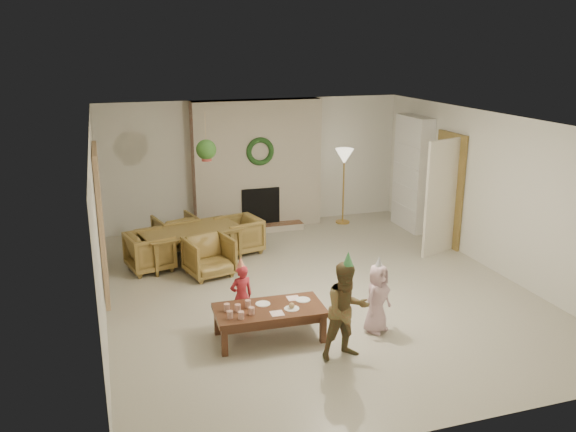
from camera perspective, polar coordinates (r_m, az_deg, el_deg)
name	(u,v)px	position (r m, az deg, el deg)	size (l,w,h in m)	color
floor	(315,289)	(8.91, 2.64, -7.02)	(7.00, 7.00, 0.00)	#B7B29E
ceiling	(318,121)	(8.24, 2.87, 9.13)	(7.00, 7.00, 0.00)	white
wall_back	(255,163)	(11.75, -3.22, 5.14)	(7.00, 7.00, 0.00)	silver
wall_front	(452,309)	(5.55, 15.57, -8.63)	(7.00, 7.00, 0.00)	silver
wall_left	(98,227)	(7.99, -17.85, -1.06)	(7.00, 7.00, 0.00)	silver
wall_right	(494,193)	(9.92, 19.23, 2.13)	(7.00, 7.00, 0.00)	silver
fireplace_mass	(257,165)	(11.56, -2.97, 4.96)	(2.50, 0.40, 2.50)	#561E17
fireplace_hearth	(263,228)	(11.53, -2.44, -1.18)	(1.60, 0.30, 0.12)	#5A2F18
fireplace_firebox	(260,207)	(11.57, -2.68, 0.91)	(0.75, 0.12, 0.75)	black
fireplace_wreath	(260,152)	(11.28, -2.69, 6.23)	(0.54, 0.54, 0.10)	#183F17
floor_lamp_base	(343,222)	(12.12, 5.28, -0.57)	(0.28, 0.28, 0.03)	gold
floor_lamp_post	(343,189)	(11.94, 5.37, 2.63)	(0.03, 0.03, 1.37)	gold
floor_lamp_shade	(344,156)	(11.80, 5.45, 5.75)	(0.37, 0.37, 0.30)	beige
bookshelf_carcass	(412,173)	(11.74, 11.89, 4.05)	(0.30, 1.00, 2.20)	white
bookshelf_shelf_a	(409,206)	(11.88, 11.63, 0.99)	(0.30, 0.92, 0.03)	white
bookshelf_shelf_b	(411,186)	(11.78, 11.74, 2.86)	(0.30, 0.92, 0.03)	white
bookshelf_shelf_c	(412,166)	(11.70, 11.85, 4.77)	(0.30, 0.92, 0.03)	white
bookshelf_shelf_d	(413,145)	(11.63, 11.97, 6.70)	(0.30, 0.92, 0.03)	white
books_row_lower	(413,201)	(11.71, 11.93, 1.45)	(0.20, 0.40, 0.24)	#A43F1E
books_row_mid	(409,178)	(11.78, 11.57, 3.57)	(0.20, 0.44, 0.24)	navy
books_row_upper	(414,160)	(11.58, 12.04, 5.29)	(0.20, 0.36, 0.22)	#B19826
door_frame	(449,190)	(10.90, 15.23, 2.46)	(0.05, 0.86, 2.04)	olive
door_leaf	(441,198)	(10.40, 14.58, 1.73)	(0.05, 0.80, 2.00)	beige
curtain_panel	(101,223)	(8.18, -17.59, -0.64)	(0.06, 1.20, 2.00)	#C2AF89
dining_table	(192,245)	(10.00, -9.29, -2.82)	(1.62, 0.90, 0.57)	olive
dining_chair_near	(209,256)	(9.37, -7.61, -3.89)	(0.67, 0.69, 0.63)	olive
dining_chair_far	(176,233)	(10.62, -10.77, -1.58)	(0.67, 0.69, 0.63)	olive
dining_chair_left	(150,251)	(9.76, -13.16, -3.34)	(0.67, 0.69, 0.63)	olive
dining_chair_right	(239,235)	(10.33, -4.73, -1.84)	(0.67, 0.69, 0.63)	olive
hanging_plant_cord	(206,135)	(9.39, -7.95, 7.74)	(0.01, 0.01, 0.70)	tan
hanging_plant_pot	(207,157)	(9.45, -7.87, 5.64)	(0.16, 0.16, 0.12)	#9E3A33
hanging_plant_foliage	(206,150)	(9.43, -7.89, 6.36)	(0.32, 0.32, 0.32)	#234E1A
coffee_table_top	(269,310)	(7.35, -1.82, -9.05)	(1.34, 0.67, 0.06)	#502D1A
coffee_table_apron	(269,315)	(7.38, -1.82, -9.56)	(1.24, 0.57, 0.08)	#502D1A
coffee_leg_fl	(224,342)	(7.10, -6.15, -11.98)	(0.07, 0.07, 0.35)	#502D1A
coffee_leg_fr	(323,329)	(7.36, 3.40, -10.83)	(0.07, 0.07, 0.35)	#502D1A
coffee_leg_bl	(217,322)	(7.58, -6.84, -10.07)	(0.07, 0.07, 0.35)	#502D1A
coffee_leg_br	(310,310)	(7.83, 2.09, -9.07)	(0.07, 0.07, 0.35)	#502D1A
cup_a	(230,315)	(7.09, -5.63, -9.44)	(0.07, 0.07, 0.09)	silver
cup_b	(227,307)	(7.28, -5.92, -8.76)	(0.07, 0.07, 0.09)	silver
cup_c	(241,315)	(7.06, -4.55, -9.52)	(0.07, 0.07, 0.09)	silver
cup_d	(238,308)	(7.25, -4.87, -8.83)	(0.07, 0.07, 0.09)	silver
cup_e	(252,311)	(7.16, -3.54, -9.12)	(0.07, 0.07, 0.09)	silver
cup_f	(248,304)	(7.35, -3.88, -8.44)	(0.07, 0.07, 0.09)	silver
plate_a	(263,304)	(7.44, -2.44, -8.45)	(0.19, 0.19, 0.01)	white
plate_b	(292,308)	(7.31, 0.36, -8.91)	(0.19, 0.19, 0.01)	white
plate_c	(303,300)	(7.54, 1.45, -8.08)	(0.19, 0.19, 0.01)	white
food_scoop	(292,305)	(7.29, 0.36, -8.62)	(0.07, 0.07, 0.07)	tan
napkin_left	(277,313)	(7.19, -1.06, -9.37)	(0.15, 0.15, 0.01)	#FFBBBC
napkin_right	(293,298)	(7.59, 0.51, -7.93)	(0.15, 0.15, 0.01)	#FFBBBC
child_red	(241,296)	(7.64, -4.51, -7.73)	(0.31, 0.20, 0.85)	#A8242D
party_hat_red	(241,263)	(7.46, -4.59, -4.51)	(0.12, 0.12, 0.16)	gold
child_plaid	(347,311)	(6.89, 5.67, -9.10)	(0.57, 0.44, 1.17)	brown
party_hat_plaid	(348,260)	(6.64, 5.82, -4.20)	(0.14, 0.14, 0.19)	#44A056
child_pink	(377,298)	(7.58, 8.61, -7.85)	(0.44, 0.29, 0.90)	#D1A7B1
party_hat_pink	(379,262)	(7.40, 8.77, -4.43)	(0.12, 0.12, 0.16)	#ACADB3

